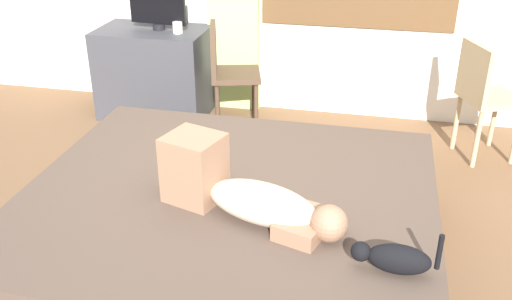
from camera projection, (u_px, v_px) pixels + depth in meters
ground_plane at (240, 270)px, 3.10m from camera, size 16.00×16.00×0.00m
bed at (229, 229)px, 3.05m from camera, size 2.16×1.95×0.46m
person_lying at (244, 192)px, 2.72m from camera, size 0.93×0.49×0.34m
cat at (394, 258)px, 2.34m from camera, size 0.36×0.12×0.21m
desk at (155, 72)px, 4.88m from camera, size 0.90×0.56×0.74m
tv_monitor at (158, 7)px, 4.62m from camera, size 0.48×0.10×0.35m
cup at (178, 28)px, 4.59m from camera, size 0.08×0.08×0.09m
chair_by_desk at (227, 69)px, 4.52m from camera, size 0.47×0.47×0.86m
chair_spare at (484, 92)px, 4.07m from camera, size 0.50×0.50×0.86m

